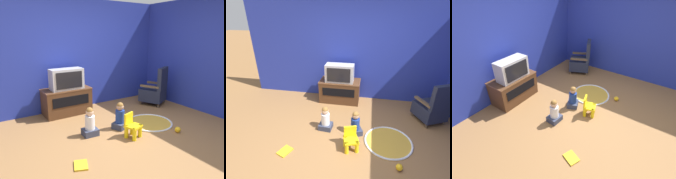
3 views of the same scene
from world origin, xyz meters
TOP-DOWN VIEW (x-y plane):
  - ground_plane at (0.00, 0.00)m, footprint 30.00×30.00m
  - wall_back at (-0.30, 2.17)m, footprint 5.39×0.12m
  - tv_cabinet at (-0.42, 1.82)m, footprint 1.06×0.55m
  - television at (-0.42, 1.77)m, footprint 0.71×0.34m
  - black_armchair at (1.74, 1.23)m, footprint 0.73×0.75m
  - yellow_kid_chair at (0.09, 0.07)m, footprint 0.32×0.31m
  - play_mat at (0.79, 0.36)m, footprint 0.92×0.92m
  - child_watching_left at (-0.50, 0.55)m, footprint 0.28×0.25m
  - child_watching_center at (0.13, 0.50)m, footprint 0.34×0.32m
  - toy_ball at (0.91, -0.25)m, footprint 0.11×0.11m
  - book at (-1.06, -0.23)m, footprint 0.27×0.30m

SIDE VIEW (x-z plane):
  - ground_plane at x=0.00m, z-range 0.00..0.00m
  - play_mat at x=0.79m, z-range -0.01..0.03m
  - book at x=-1.06m, z-range 0.00..0.02m
  - toy_ball at x=0.91m, z-range 0.00..0.11m
  - yellow_kid_chair at x=0.09m, z-range -0.03..0.40m
  - child_watching_center at x=0.13m, z-range -0.04..0.49m
  - child_watching_left at x=-0.50m, z-range -0.04..0.49m
  - tv_cabinet at x=-0.42m, z-range 0.01..0.60m
  - black_armchair at x=1.74m, z-range -0.13..0.85m
  - television at x=-0.42m, z-range 0.59..1.05m
  - wall_back at x=-0.30m, z-range 0.00..2.58m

